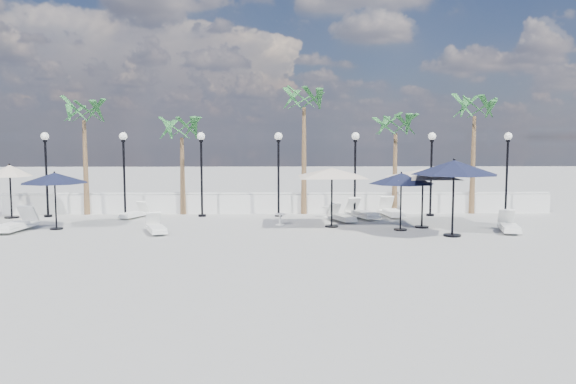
{
  "coord_description": "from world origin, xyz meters",
  "views": [
    {
      "loc": [
        -0.08,
        -19.01,
        3.63
      ],
      "look_at": [
        0.36,
        2.63,
        1.5
      ],
      "focal_mm": 35.0,
      "sensor_mm": 36.0,
      "label": 1
    }
  ],
  "objects_px": {
    "parasol_navy_right": "(454,168)",
    "lounger_1": "(16,224)",
    "parasol_navy_mid": "(401,179)",
    "parasol_cream_small": "(10,171)",
    "parasol_cream_sq_a": "(332,168)",
    "lounger_0": "(156,227)",
    "lounger_2": "(135,213)",
    "lounger_5": "(391,211)",
    "lounger_3": "(341,216)",
    "lounger_4": "(362,213)",
    "parasol_navy_left": "(55,178)",
    "lounger_6": "(509,226)",
    "parasol_cream_sq_b": "(423,169)"
  },
  "relations": [
    {
      "from": "lounger_0",
      "to": "parasol_cream_sq_b",
      "type": "bearing_deg",
      "value": -15.14
    },
    {
      "from": "lounger_1",
      "to": "lounger_5",
      "type": "height_order",
      "value": "lounger_1"
    },
    {
      "from": "lounger_1",
      "to": "lounger_5",
      "type": "xyz_separation_m",
      "value": [
        15.28,
        3.63,
        -0.01
      ]
    },
    {
      "from": "parasol_cream_sq_a",
      "to": "parasol_cream_sq_b",
      "type": "relative_size",
      "value": 1.03
    },
    {
      "from": "lounger_0",
      "to": "lounger_2",
      "type": "relative_size",
      "value": 1.07
    },
    {
      "from": "lounger_2",
      "to": "lounger_3",
      "type": "xyz_separation_m",
      "value": [
        9.19,
        -1.25,
        0.01
      ]
    },
    {
      "from": "lounger_3",
      "to": "lounger_1",
      "type": "bearing_deg",
      "value": 167.76
    },
    {
      "from": "lounger_6",
      "to": "parasol_cream_small",
      "type": "height_order",
      "value": "parasol_cream_small"
    },
    {
      "from": "lounger_6",
      "to": "parasol_navy_right",
      "type": "relative_size",
      "value": 0.63
    },
    {
      "from": "lounger_4",
      "to": "lounger_5",
      "type": "xyz_separation_m",
      "value": [
        1.43,
        0.45,
        -0.0
      ]
    },
    {
      "from": "lounger_0",
      "to": "parasol_cream_small",
      "type": "bearing_deg",
      "value": 129.15
    },
    {
      "from": "parasol_navy_right",
      "to": "parasol_cream_sq_a",
      "type": "distance_m",
      "value": 4.76
    },
    {
      "from": "parasol_navy_mid",
      "to": "parasol_cream_small",
      "type": "bearing_deg",
      "value": 167.63
    },
    {
      "from": "lounger_3",
      "to": "parasol_navy_right",
      "type": "relative_size",
      "value": 0.57
    },
    {
      "from": "lounger_5",
      "to": "parasol_navy_left",
      "type": "bearing_deg",
      "value": -173.95
    },
    {
      "from": "lounger_2",
      "to": "lounger_3",
      "type": "height_order",
      "value": "lounger_3"
    },
    {
      "from": "lounger_2",
      "to": "parasol_navy_left",
      "type": "height_order",
      "value": "parasol_navy_left"
    },
    {
      "from": "lounger_1",
      "to": "parasol_cream_sq_b",
      "type": "height_order",
      "value": "parasol_cream_sq_b"
    },
    {
      "from": "lounger_6",
      "to": "lounger_2",
      "type": "bearing_deg",
      "value": 178.97
    },
    {
      "from": "lounger_0",
      "to": "lounger_2",
      "type": "height_order",
      "value": "lounger_0"
    },
    {
      "from": "lounger_1",
      "to": "lounger_3",
      "type": "bearing_deg",
      "value": 15.97
    },
    {
      "from": "lounger_4",
      "to": "parasol_cream_sq_b",
      "type": "height_order",
      "value": "parasol_cream_sq_b"
    },
    {
      "from": "lounger_0",
      "to": "lounger_2",
      "type": "bearing_deg",
      "value": 92.95
    },
    {
      "from": "lounger_6",
      "to": "parasol_navy_mid",
      "type": "distance_m",
      "value": 4.46
    },
    {
      "from": "lounger_2",
      "to": "parasol_navy_right",
      "type": "bearing_deg",
      "value": 1.81
    },
    {
      "from": "lounger_1",
      "to": "lounger_4",
      "type": "height_order",
      "value": "lounger_1"
    },
    {
      "from": "parasol_cream_small",
      "to": "parasol_navy_right",
      "type": "bearing_deg",
      "value": -15.31
    },
    {
      "from": "lounger_4",
      "to": "lounger_5",
      "type": "bearing_deg",
      "value": -4.52
    },
    {
      "from": "lounger_0",
      "to": "lounger_2",
      "type": "xyz_separation_m",
      "value": [
        -1.84,
        4.08,
        -0.01
      ]
    },
    {
      "from": "lounger_1",
      "to": "lounger_3",
      "type": "distance_m",
      "value": 13.03
    },
    {
      "from": "lounger_1",
      "to": "parasol_cream_small",
      "type": "relative_size",
      "value": 0.91
    },
    {
      "from": "parasol_navy_mid",
      "to": "parasol_cream_sq_b",
      "type": "distance_m",
      "value": 1.22
    },
    {
      "from": "lounger_1",
      "to": "parasol_navy_mid",
      "type": "relative_size",
      "value": 0.87
    },
    {
      "from": "lounger_5",
      "to": "parasol_cream_small",
      "type": "bearing_deg",
      "value": 173.21
    },
    {
      "from": "parasol_navy_mid",
      "to": "parasol_cream_small",
      "type": "height_order",
      "value": "parasol_cream_small"
    },
    {
      "from": "lounger_4",
      "to": "parasol_navy_left",
      "type": "distance_m",
      "value": 12.91
    },
    {
      "from": "parasol_navy_right",
      "to": "lounger_1",
      "type": "bearing_deg",
      "value": 175.11
    },
    {
      "from": "parasol_navy_left",
      "to": "parasol_navy_mid",
      "type": "distance_m",
      "value": 13.52
    },
    {
      "from": "parasol_cream_sq_a",
      "to": "lounger_5",
      "type": "bearing_deg",
      "value": 43.45
    },
    {
      "from": "lounger_5",
      "to": "parasol_cream_sq_b",
      "type": "height_order",
      "value": "parasol_cream_sq_b"
    },
    {
      "from": "parasol_navy_left",
      "to": "parasol_navy_mid",
      "type": "height_order",
      "value": "parasol_navy_mid"
    },
    {
      "from": "lounger_5",
      "to": "parasol_cream_sq_b",
      "type": "relative_size",
      "value": 0.42
    },
    {
      "from": "parasol_navy_left",
      "to": "parasol_navy_right",
      "type": "distance_m",
      "value": 15.25
    },
    {
      "from": "lounger_1",
      "to": "parasol_cream_sq_b",
      "type": "xyz_separation_m",
      "value": [
        15.87,
        0.55,
        2.08
      ]
    },
    {
      "from": "lounger_3",
      "to": "parasol_navy_left",
      "type": "bearing_deg",
      "value": 166.76
    },
    {
      "from": "lounger_0",
      "to": "parasol_navy_mid",
      "type": "bearing_deg",
      "value": -18.19
    },
    {
      "from": "lounger_3",
      "to": "lounger_6",
      "type": "distance_m",
      "value": 6.73
    },
    {
      "from": "parasol_navy_mid",
      "to": "parasol_navy_left",
      "type": "bearing_deg",
      "value": 177.86
    },
    {
      "from": "parasol_navy_right",
      "to": "lounger_0",
      "type": "bearing_deg",
      "value": 175.6
    },
    {
      "from": "lounger_5",
      "to": "parasol_cream_sq_b",
      "type": "xyz_separation_m",
      "value": [
        0.59,
        -3.09,
        2.09
      ]
    }
  ]
}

